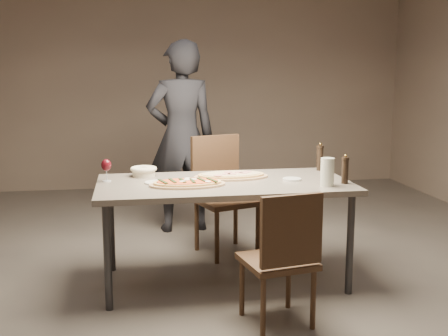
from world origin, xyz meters
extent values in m
plane|color=#5C554F|center=(0.00, 0.00, 0.00)|extent=(7.00, 7.00, 0.00)
plane|color=gray|center=(0.00, 3.50, 1.40)|extent=(6.00, 0.00, 6.00)
cube|color=#70675C|center=(0.00, 0.00, 0.73)|extent=(1.80, 0.90, 0.04)
cylinder|color=#333335|center=(-0.82, -0.37, 0.35)|extent=(0.05, 0.05, 0.71)
cylinder|color=#333335|center=(0.82, -0.37, 0.35)|extent=(0.05, 0.05, 0.71)
cylinder|color=#333335|center=(-0.82, 0.37, 0.35)|extent=(0.05, 0.05, 0.71)
cylinder|color=#333335|center=(0.82, 0.37, 0.35)|extent=(0.05, 0.05, 0.71)
ellipsoid|color=white|center=(-0.28, -0.07, 0.79)|extent=(0.05, 0.05, 0.01)
ellipsoid|color=white|center=(-0.14, -0.16, 0.79)|extent=(0.05, 0.05, 0.01)
ellipsoid|color=white|center=(-0.31, -0.12, 0.79)|extent=(0.05, 0.05, 0.01)
ellipsoid|color=white|center=(-0.27, -0.02, 0.79)|extent=(0.05, 0.05, 0.01)
ellipsoid|color=white|center=(-0.22, -0.06, 0.79)|extent=(0.05, 0.05, 0.01)
ellipsoid|color=white|center=(-0.14, -0.15, 0.79)|extent=(0.05, 0.05, 0.01)
cube|color=#213215|center=(-0.44, -0.10, 0.79)|extent=(0.06, 0.15, 0.01)
cube|color=#213215|center=(-0.37, -0.08, 0.79)|extent=(0.05, 0.15, 0.01)
cube|color=#213215|center=(-0.31, -0.09, 0.79)|extent=(0.04, 0.15, 0.01)
cube|color=#213215|center=(-0.24, -0.10, 0.79)|extent=(0.03, 0.15, 0.01)
cube|color=#213215|center=(-0.17, -0.09, 0.79)|extent=(0.06, 0.15, 0.01)
cube|color=#213215|center=(-0.10, -0.10, 0.79)|extent=(0.06, 0.15, 0.01)
cylinder|color=#DD8E87|center=(0.06, 0.19, 0.79)|extent=(0.07, 0.07, 0.00)
cylinder|color=#DD8E87|center=(0.04, 0.11, 0.79)|extent=(0.07, 0.07, 0.00)
cylinder|color=#DD8E87|center=(0.21, 0.18, 0.79)|extent=(0.07, 0.07, 0.00)
cylinder|color=#DD8E87|center=(0.17, 0.13, 0.79)|extent=(0.07, 0.07, 0.00)
cylinder|color=#DD8E87|center=(0.14, 0.17, 0.79)|extent=(0.07, 0.07, 0.00)
cylinder|color=#DD8E87|center=(0.08, 0.11, 0.79)|extent=(0.07, 0.07, 0.00)
cylinder|color=#DD8E87|center=(-0.03, 0.06, 0.79)|extent=(0.07, 0.07, 0.00)
cylinder|color=beige|center=(-0.56, 0.31, 0.78)|extent=(0.17, 0.17, 0.07)
torus|color=beige|center=(-0.56, 0.31, 0.81)|extent=(0.20, 0.20, 0.03)
cube|color=#9F7240|center=(-0.54, 0.31, 0.80)|extent=(0.06, 0.06, 0.04)
cube|color=#9F7240|center=(-0.56, 0.33, 0.80)|extent=(0.06, 0.06, 0.04)
cube|color=#9F7240|center=(-0.59, 0.31, 0.80)|extent=(0.06, 0.06, 0.04)
cube|color=#9F7240|center=(-0.56, 0.28, 0.80)|extent=(0.06, 0.06, 0.04)
cylinder|color=white|center=(0.49, -0.03, 0.76)|extent=(0.13, 0.13, 0.02)
cylinder|color=#AC9F3F|center=(0.49, -0.03, 0.76)|extent=(0.09, 0.09, 0.00)
cylinder|color=black|center=(0.83, -0.20, 0.83)|extent=(0.05, 0.05, 0.17)
cylinder|color=black|center=(0.83, -0.20, 0.93)|extent=(0.05, 0.05, 0.02)
sphere|color=gold|center=(0.83, -0.20, 0.95)|extent=(0.02, 0.02, 0.02)
cylinder|color=black|center=(0.83, 0.33, 0.84)|extent=(0.05, 0.05, 0.18)
cylinder|color=black|center=(0.83, 0.33, 0.94)|extent=(0.06, 0.06, 0.02)
sphere|color=gold|center=(0.83, 0.33, 0.96)|extent=(0.02, 0.02, 0.02)
cylinder|color=silver|center=(0.68, -0.26, 0.85)|extent=(0.09, 0.09, 0.20)
cylinder|color=silver|center=(-0.83, 0.15, 0.75)|extent=(0.06, 0.06, 0.01)
cylinder|color=silver|center=(-0.83, 0.15, 0.79)|extent=(0.01, 0.01, 0.08)
ellipsoid|color=#460A11|center=(-0.83, 0.15, 0.87)|extent=(0.07, 0.07, 0.09)
cylinder|color=white|center=(-0.48, 0.03, 0.76)|extent=(0.16, 0.16, 0.01)
cube|color=#422C1C|center=(0.21, -0.72, 0.39)|extent=(0.47, 0.47, 0.04)
cylinder|color=#422C1C|center=(0.08, -0.91, 0.19)|extent=(0.03, 0.03, 0.37)
cylinder|color=#422C1C|center=(0.40, -0.85, 0.19)|extent=(0.03, 0.03, 0.37)
cylinder|color=#422C1C|center=(0.02, -0.59, 0.19)|extent=(0.03, 0.03, 0.37)
cylinder|color=#422C1C|center=(0.34, -0.53, 0.19)|extent=(0.03, 0.03, 0.37)
cube|color=#422C1C|center=(0.24, -0.90, 0.64)|extent=(0.38, 0.11, 0.42)
cube|color=#422C1C|center=(0.13, 0.63, 0.46)|extent=(0.59, 0.59, 0.04)
cylinder|color=#422C1C|center=(0.25, 0.87, 0.22)|extent=(0.04, 0.04, 0.44)
cylinder|color=#422C1C|center=(-0.11, 0.75, 0.22)|extent=(0.04, 0.04, 0.44)
cylinder|color=#422C1C|center=(0.37, 0.51, 0.22)|extent=(0.04, 0.04, 0.44)
cylinder|color=#422C1C|center=(0.01, 0.39, 0.22)|extent=(0.04, 0.04, 0.44)
cube|color=#422C1C|center=(0.06, 0.83, 0.74)|extent=(0.44, 0.18, 0.49)
imported|color=black|center=(-0.18, 1.41, 0.91)|extent=(0.71, 0.51, 1.82)
camera|label=1|loc=(-0.65, -3.89, 1.55)|focal=45.00mm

